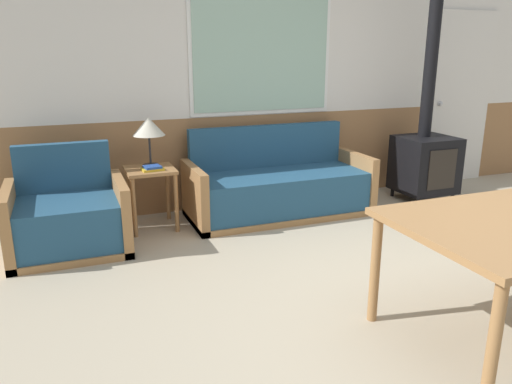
{
  "coord_description": "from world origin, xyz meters",
  "views": [
    {
      "loc": [
        -2.24,
        -2.37,
        1.66
      ],
      "look_at": [
        -0.88,
        1.12,
        0.58
      ],
      "focal_mm": 35.0,
      "sensor_mm": 36.0,
      "label": 1
    }
  ],
  "objects_px": {
    "table_lamp": "(149,128)",
    "wood_stove": "(426,148)",
    "couch": "(278,189)",
    "side_table": "(151,181)",
    "armchair": "(68,220)"
  },
  "relations": [
    {
      "from": "side_table",
      "to": "wood_stove",
      "type": "distance_m",
      "value": 3.03
    },
    {
      "from": "table_lamp",
      "to": "wood_stove",
      "type": "bearing_deg",
      "value": -4.58
    },
    {
      "from": "armchair",
      "to": "table_lamp",
      "type": "distance_m",
      "value": 1.1
    },
    {
      "from": "wood_stove",
      "to": "couch",
      "type": "bearing_deg",
      "value": 176.71
    },
    {
      "from": "table_lamp",
      "to": "wood_stove",
      "type": "relative_size",
      "value": 0.18
    },
    {
      "from": "wood_stove",
      "to": "table_lamp",
      "type": "bearing_deg",
      "value": 175.42
    },
    {
      "from": "couch",
      "to": "wood_stove",
      "type": "bearing_deg",
      "value": -3.29
    },
    {
      "from": "side_table",
      "to": "armchair",
      "type": "bearing_deg",
      "value": -158.47
    },
    {
      "from": "armchair",
      "to": "wood_stove",
      "type": "height_order",
      "value": "wood_stove"
    },
    {
      "from": "side_table",
      "to": "table_lamp",
      "type": "relative_size",
      "value": 1.25
    },
    {
      "from": "side_table",
      "to": "wood_stove",
      "type": "relative_size",
      "value": 0.23
    },
    {
      "from": "couch",
      "to": "table_lamp",
      "type": "bearing_deg",
      "value": 173.65
    },
    {
      "from": "couch",
      "to": "table_lamp",
      "type": "xyz_separation_m",
      "value": [
        -1.26,
        0.14,
        0.68
      ]
    },
    {
      "from": "armchair",
      "to": "wood_stove",
      "type": "bearing_deg",
      "value": -6.16
    },
    {
      "from": "side_table",
      "to": "table_lamp",
      "type": "height_order",
      "value": "table_lamp"
    }
  ]
}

